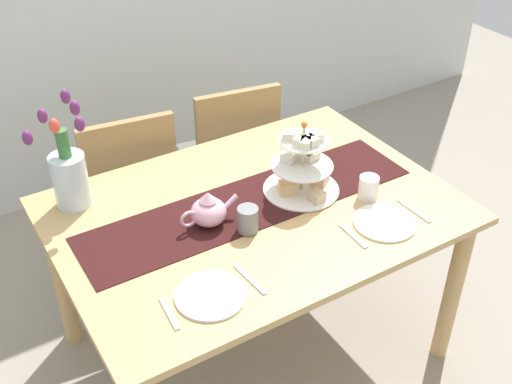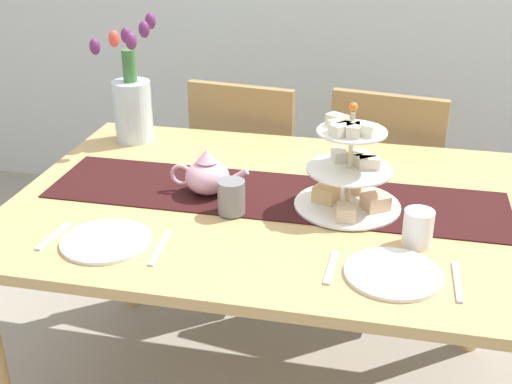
% 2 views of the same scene
% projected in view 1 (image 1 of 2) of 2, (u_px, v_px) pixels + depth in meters
% --- Properties ---
extents(ground_plane, '(8.00, 8.00, 0.00)m').
position_uv_depth(ground_plane, '(254.00, 345.00, 2.82)').
color(ground_plane, gray).
extents(dining_table, '(1.49, 1.06, 0.77)m').
position_uv_depth(dining_table, '(254.00, 229.00, 2.44)').
color(dining_table, tan).
rests_on(dining_table, ground_plane).
extents(chair_left, '(0.47, 0.47, 0.91)m').
position_uv_depth(chair_left, '(129.00, 187.00, 2.96)').
color(chair_left, olive).
rests_on(chair_left, ground_plane).
extents(chair_right, '(0.48, 0.48, 0.91)m').
position_uv_depth(chair_right, '(231.00, 155.00, 3.20)').
color(chair_right, olive).
rests_on(chair_right, ground_plane).
extents(table_runner, '(1.34, 0.32, 0.00)m').
position_uv_depth(table_runner, '(250.00, 203.00, 2.40)').
color(table_runner, black).
rests_on(table_runner, dining_table).
extents(tiered_cake_stand, '(0.30, 0.30, 0.30)m').
position_uv_depth(tiered_cake_stand, '(303.00, 169.00, 2.41)').
color(tiered_cake_stand, beige).
rests_on(tiered_cake_stand, table_runner).
extents(teapot, '(0.24, 0.13, 0.14)m').
position_uv_depth(teapot, '(208.00, 211.00, 2.26)').
color(teapot, '#E5A8BC').
rests_on(teapot, table_runner).
extents(tulip_vase, '(0.22, 0.20, 0.43)m').
position_uv_depth(tulip_vase, '(69.00, 173.00, 2.32)').
color(tulip_vase, silver).
rests_on(tulip_vase, dining_table).
extents(dinner_plate_left, '(0.23, 0.23, 0.01)m').
position_uv_depth(dinner_plate_left, '(211.00, 295.00, 1.98)').
color(dinner_plate_left, white).
rests_on(dinner_plate_left, dining_table).
extents(fork_left, '(0.03, 0.15, 0.01)m').
position_uv_depth(fork_left, '(169.00, 313.00, 1.92)').
color(fork_left, silver).
rests_on(fork_left, dining_table).
extents(knife_left, '(0.03, 0.17, 0.01)m').
position_uv_depth(knife_left, '(250.00, 279.00, 2.05)').
color(knife_left, silver).
rests_on(knife_left, dining_table).
extents(dinner_plate_right, '(0.23, 0.23, 0.01)m').
position_uv_depth(dinner_plate_right, '(384.00, 223.00, 2.29)').
color(dinner_plate_right, white).
rests_on(dinner_plate_right, dining_table).
extents(fork_right, '(0.02, 0.15, 0.01)m').
position_uv_depth(fork_right, '(353.00, 236.00, 2.23)').
color(fork_right, silver).
rests_on(fork_right, dining_table).
extents(knife_right, '(0.02, 0.17, 0.01)m').
position_uv_depth(knife_right, '(414.00, 211.00, 2.36)').
color(knife_right, silver).
rests_on(knife_right, dining_table).
extents(mug_grey, '(0.08, 0.08, 0.09)m').
position_uv_depth(mug_grey, '(248.00, 219.00, 2.23)').
color(mug_grey, slate).
rests_on(mug_grey, table_runner).
extents(mug_white_text, '(0.08, 0.08, 0.09)m').
position_uv_depth(mug_white_text, '(368.00, 188.00, 2.40)').
color(mug_white_text, white).
rests_on(mug_white_text, dining_table).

